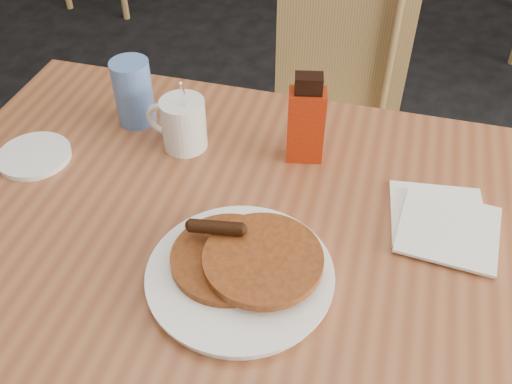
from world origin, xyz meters
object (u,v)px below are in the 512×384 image
chair_main_far (330,105)px  blue_tumbler (134,92)px  coffee_mug (182,123)px  pancake_plate (242,269)px  syrup_bottle (306,121)px  main_table (244,235)px

chair_main_far → blue_tumbler: bearing=-134.6°
blue_tumbler → coffee_mug: bearing=-18.0°
chair_main_far → blue_tumbler: 0.70m
pancake_plate → syrup_bottle: bearing=89.0°
syrup_bottle → main_table: bearing=-120.5°
chair_main_far → coffee_mug: bearing=-122.1°
chair_main_far → pancake_plate: (0.06, -0.87, 0.26)m
coffee_mug → syrup_bottle: size_ratio=0.89×
chair_main_far → syrup_bottle: bearing=-99.0°
syrup_bottle → blue_tumbler: (-0.37, -0.01, -0.02)m
coffee_mug → chair_main_far: bearing=95.7°
main_table → chair_main_far: (-0.02, 0.75, -0.20)m
pancake_plate → coffee_mug: 0.36m
coffee_mug → syrup_bottle: bearing=33.2°
chair_main_far → coffee_mug: 0.68m
pancake_plate → coffee_mug: bearing=130.1°
main_table → pancake_plate: size_ratio=4.46×
main_table → blue_tumbler: blue_tumbler is taller
chair_main_far → syrup_bottle: 0.64m
main_table → chair_main_far: size_ratio=1.55×
pancake_plate → blue_tumbler: 0.48m
pancake_plate → syrup_bottle: size_ratio=1.61×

